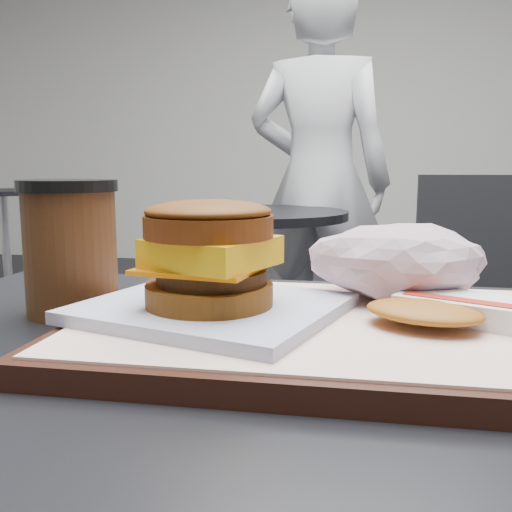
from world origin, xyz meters
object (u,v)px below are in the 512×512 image
object	(u,v)px
crumpled_wrapper	(397,261)
breakfast_sandwich	(211,267)
hash_brown	(444,309)
patron	(319,182)
neighbor_chair	(436,277)
serving_tray	(317,329)
coffee_cup	(70,244)
neighbor_table	(251,265)

from	to	relation	value
crumpled_wrapper	breakfast_sandwich	bearing A→B (deg)	-148.50
hash_brown	patron	xyz separation A→B (m)	(-0.24, 2.02, 0.04)
neighbor_chair	patron	bearing A→B (deg)	143.41
breakfast_sandwich	neighbor_chair	size ratio (longest dim) A/B	0.26
breakfast_sandwich	serving_tray	bearing A→B (deg)	8.91
serving_tray	neighbor_chair	size ratio (longest dim) A/B	0.43
breakfast_sandwich	patron	bearing A→B (deg)	91.77
hash_brown	patron	bearing A→B (deg)	96.83
neighbor_chair	hash_brown	bearing A→B (deg)	-97.25
breakfast_sandwich	coffee_cup	distance (m)	0.16
neighbor_chair	patron	size ratio (longest dim) A/B	0.52
coffee_cup	neighbor_table	bearing A→B (deg)	94.60
hash_brown	neighbor_table	size ratio (longest dim) A/B	0.18
neighbor_table	breakfast_sandwich	bearing A→B (deg)	-80.28
serving_tray	neighbor_table	bearing A→B (deg)	102.67
neighbor_table	crumpled_wrapper	bearing A→B (deg)	-74.40
neighbor_table	neighbor_chair	distance (m)	0.67
hash_brown	serving_tray	bearing A→B (deg)	-179.70
coffee_cup	neighbor_table	size ratio (longest dim) A/B	0.17
neighbor_table	neighbor_chair	xyz separation A→B (m)	(0.67, 0.09, -0.04)
breakfast_sandwich	neighbor_chair	bearing A→B (deg)	76.95
serving_tray	hash_brown	size ratio (longest dim) A/B	2.84
hash_brown	patron	distance (m)	2.03
breakfast_sandwich	neighbor_chair	xyz separation A→B (m)	(0.39, 1.69, -0.32)
neighbor_table	neighbor_chair	size ratio (longest dim) A/B	0.85
neighbor_table	patron	distance (m)	0.56
serving_tray	crumpled_wrapper	bearing A→B (deg)	50.08
coffee_cup	neighbor_table	world-z (taller)	coffee_cup
breakfast_sandwich	crumpled_wrapper	world-z (taller)	breakfast_sandwich
crumpled_wrapper	coffee_cup	distance (m)	0.30
crumpled_wrapper	patron	size ratio (longest dim) A/B	0.09
breakfast_sandwich	crumpled_wrapper	size ratio (longest dim) A/B	1.51
serving_tray	coffee_cup	distance (m)	0.24
serving_tray	hash_brown	xyz separation A→B (m)	(0.10, 0.00, 0.02)
serving_tray	crumpled_wrapper	distance (m)	0.11
serving_tray	hash_brown	world-z (taller)	hash_brown
serving_tray	neighbor_table	world-z (taller)	serving_tray
breakfast_sandwich	coffee_cup	size ratio (longest dim) A/B	1.84
breakfast_sandwich	neighbor_table	bearing A→B (deg)	99.72
coffee_cup	patron	distance (m)	1.97
serving_tray	patron	bearing A→B (deg)	94.12
serving_tray	hash_brown	distance (m)	0.10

